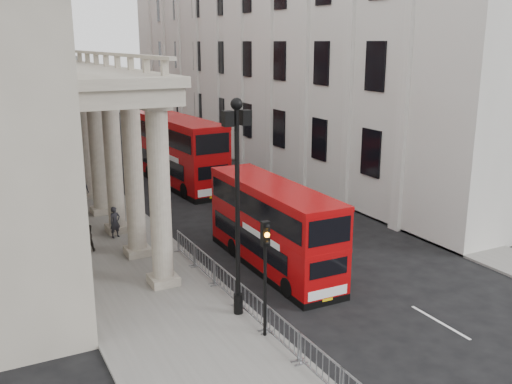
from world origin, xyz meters
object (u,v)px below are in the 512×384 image
monument_column (49,8)px  pedestrian_a (115,222)px  bus_far (178,150)px  lamp_post_mid (124,134)px  traffic_light (265,258)px  bus_near (273,224)px  lamp_post_south (237,194)px  lamp_post_north (76,108)px  pedestrian_c (81,188)px  pedestrian_b (85,234)px

monument_column → pedestrian_a: monument_column is taller
bus_far → lamp_post_mid: bearing=-138.5°
traffic_light → bus_near: 6.85m
pedestrian_a → traffic_light: bearing=-99.7°
monument_column → bus_near: size_ratio=5.78×
lamp_post_south → lamp_post_north: same height
lamp_post_mid → lamp_post_north: bearing=90.0°
lamp_post_north → lamp_post_south: bearing=-90.0°
traffic_light → pedestrian_c: bearing=96.3°
pedestrian_b → lamp_post_mid: bearing=-128.0°
bus_near → pedestrian_a: size_ratio=5.51×
pedestrian_a → lamp_post_north: bearing=65.5°
pedestrian_b → pedestrian_a: bearing=-147.7°
lamp_post_north → pedestrian_c: (-2.26, -12.77, -3.87)m
lamp_post_south → pedestrian_c: (-2.26, 19.23, -3.87)m
lamp_post_mid → traffic_light: 18.11m
bus_far → pedestrian_c: 7.93m
pedestrian_c → traffic_light: bearing=-86.9°
bus_far → pedestrian_c: (-7.50, -2.03, -1.58)m
lamp_post_south → bus_near: lamp_post_south is taller
traffic_light → pedestrian_b: size_ratio=2.35×
lamp_post_south → bus_near: 5.92m
lamp_post_north → bus_far: 12.17m
lamp_post_south → bus_far: (5.24, 21.25, -2.29)m
traffic_light → pedestrian_a: (-2.13, 13.10, -2.14)m
bus_far → pedestrian_a: bus_far is taller
bus_far → traffic_light: bearing=-106.1°
lamp_post_north → pedestrian_b: size_ratio=4.54×
bus_far → pedestrian_a: bearing=-129.2°
traffic_light → lamp_post_north: bearing=90.2°
lamp_post_mid → pedestrian_a: (-2.03, -4.92, -3.94)m
monument_column → traffic_light: (-6.50, -90.02, -12.88)m
bus_far → pedestrian_a: 12.61m
monument_column → lamp_post_south: size_ratio=6.51×
lamp_post_north → traffic_light: lamp_post_north is taller
bus_far → pedestrian_c: bearing=-168.5°
bus_near → pedestrian_c: bus_near is taller
monument_column → bus_far: monument_column is taller
lamp_post_mid → pedestrian_a: lamp_post_mid is taller
traffic_light → pedestrian_b: 12.44m
monument_column → pedestrian_c: monument_column is taller
traffic_light → lamp_post_south: bearing=92.8°
pedestrian_c → bus_far: bearing=11.8°
traffic_light → bus_far: bus_far is taller
lamp_post_north → bus_far: lamp_post_north is taller
bus_near → pedestrian_a: 9.30m
pedestrian_c → lamp_post_mid: bearing=-58.3°
monument_column → bus_far: bearing=-91.2°
pedestrian_a → pedestrian_c: 8.15m
lamp_post_south → lamp_post_north: bearing=90.0°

